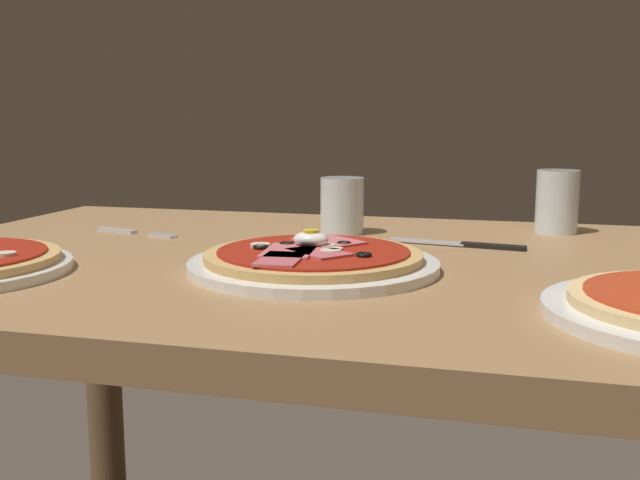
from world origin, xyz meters
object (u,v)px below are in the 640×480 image
(knife, at_px, (466,244))
(dining_table, at_px, (325,341))
(water_glass_far, at_px, (342,209))
(pizza_foreground, at_px, (313,260))
(water_glass_near, at_px, (557,206))
(fork, at_px, (130,232))

(knife, bearing_deg, dining_table, -143.56)
(dining_table, bearing_deg, water_glass_far, 96.81)
(dining_table, xyz_separation_m, pizza_foreground, (0.01, -0.08, 0.13))
(water_glass_near, relative_size, knife, 0.51)
(knife, bearing_deg, water_glass_near, 51.87)
(fork, relative_size, knife, 0.79)
(dining_table, relative_size, water_glass_near, 12.30)
(pizza_foreground, distance_m, water_glass_near, 0.48)
(dining_table, distance_m, knife, 0.25)
(water_glass_far, bearing_deg, knife, -18.81)
(pizza_foreground, xyz_separation_m, water_glass_near, (0.29, 0.37, 0.03))
(pizza_foreground, height_order, water_glass_near, water_glass_near)
(dining_table, distance_m, water_glass_far, 0.25)
(water_glass_far, xyz_separation_m, fork, (-0.32, -0.09, -0.04))
(pizza_foreground, distance_m, knife, 0.27)
(water_glass_far, relative_size, fork, 0.57)
(water_glass_near, distance_m, fork, 0.68)
(water_glass_far, relative_size, knife, 0.45)
(dining_table, relative_size, fork, 7.84)
(dining_table, relative_size, water_glass_far, 13.85)
(dining_table, relative_size, knife, 6.23)
(dining_table, relative_size, pizza_foreground, 4.01)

